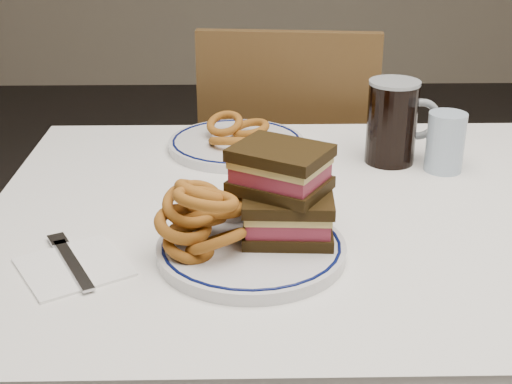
{
  "coord_description": "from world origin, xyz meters",
  "views": [
    {
      "loc": [
        -0.21,
        -1.05,
        1.25
      ],
      "look_at": [
        -0.2,
        -0.11,
        0.83
      ],
      "focal_mm": 50.0,
      "sensor_mm": 36.0,
      "label": 1
    }
  ],
  "objects_px": {
    "main_plate": "(251,248)",
    "reuben_sandwich": "(284,193)",
    "beer_mug": "(394,121)",
    "far_plate": "(237,144)",
    "chair_far": "(288,182)"
  },
  "relations": [
    {
      "from": "reuben_sandwich",
      "to": "main_plate",
      "type": "bearing_deg",
      "value": -147.59
    },
    {
      "from": "beer_mug",
      "to": "far_plate",
      "type": "relative_size",
      "value": 0.58
    },
    {
      "from": "main_plate",
      "to": "reuben_sandwich",
      "type": "xyz_separation_m",
      "value": [
        0.05,
        0.03,
        0.07
      ]
    },
    {
      "from": "reuben_sandwich",
      "to": "beer_mug",
      "type": "bearing_deg",
      "value": 56.13
    },
    {
      "from": "chair_far",
      "to": "reuben_sandwich",
      "type": "xyz_separation_m",
      "value": [
        -0.06,
        -0.81,
        0.33
      ]
    },
    {
      "from": "main_plate",
      "to": "reuben_sandwich",
      "type": "bearing_deg",
      "value": 32.41
    },
    {
      "from": "chair_far",
      "to": "main_plate",
      "type": "height_order",
      "value": "chair_far"
    },
    {
      "from": "main_plate",
      "to": "chair_far",
      "type": "bearing_deg",
      "value": 82.73
    },
    {
      "from": "far_plate",
      "to": "chair_far",
      "type": "bearing_deg",
      "value": 72.23
    },
    {
      "from": "chair_far",
      "to": "beer_mug",
      "type": "xyz_separation_m",
      "value": [
        0.16,
        -0.48,
        0.33
      ]
    },
    {
      "from": "reuben_sandwich",
      "to": "far_plate",
      "type": "bearing_deg",
      "value": 99.86
    },
    {
      "from": "chair_far",
      "to": "far_plate",
      "type": "height_order",
      "value": "chair_far"
    },
    {
      "from": "beer_mug",
      "to": "chair_far",
      "type": "bearing_deg",
      "value": 108.51
    },
    {
      "from": "beer_mug",
      "to": "far_plate",
      "type": "height_order",
      "value": "beer_mug"
    },
    {
      "from": "beer_mug",
      "to": "far_plate",
      "type": "distance_m",
      "value": 0.31
    }
  ]
}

